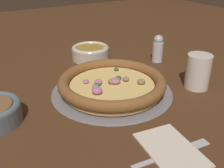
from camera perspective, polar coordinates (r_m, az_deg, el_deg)
ground_plane at (r=0.81m, az=-0.00°, el=-1.63°), size 3.00×3.00×0.00m
pizza_tray at (r=0.81m, az=-0.00°, el=-1.42°), size 0.37×0.37×0.01m
pizza at (r=0.79m, az=-0.01°, el=0.15°), size 0.33×0.33×0.04m
bowl_near at (r=1.06m, az=-4.71°, el=6.97°), size 0.15×0.15×0.05m
drinking_cup at (r=0.85m, az=18.21°, el=2.62°), size 0.08×0.08×0.11m
napkin at (r=0.59m, az=12.66°, el=-13.56°), size 0.17×0.12×0.01m
fork at (r=0.59m, az=13.84°, el=-14.13°), size 0.04×0.19×0.00m
pepper_shaker at (r=1.04m, az=9.93°, el=7.61°), size 0.04×0.04×0.11m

